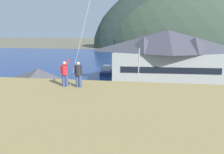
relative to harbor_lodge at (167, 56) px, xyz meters
The scene contains 17 objects.
ground_plane 23.45m from the harbor_lodge, 111.03° to the right, with size 600.00×600.00×0.00m, color #66604C.
parking_lot_pad 19.02m from the harbor_lodge, 116.69° to the right, with size 40.00×20.00×0.10m, color gray.
bay_water 39.98m from the harbor_lodge, 101.91° to the left, with size 360.00×84.00×0.03m, color navy.
far_hill_west_ridge 103.02m from the harbor_lodge, 70.60° to the left, with size 132.55×71.86×81.99m, color #3D4C38.
far_hill_east_peak 100.02m from the harbor_lodge, 69.61° to the left, with size 144.79×48.47×90.72m, color #2D3D33.
harbor_lodge is the anchor object (origin of this frame).
storage_shed_near_lot 24.57m from the harbor_lodge, 140.10° to the right, with size 8.08×6.42×5.13m.
wharf_dock 15.65m from the harbor_lodge, 131.73° to the left, with size 3.20×10.54×0.70m.
moored_boat_wharfside 16.29m from the harbor_lodge, 149.35° to the left, with size 2.90×7.74×2.16m.
parked_car_front_row_silver 24.87m from the harbor_lodge, 120.76° to the right, with size 4.32×2.30×1.82m.
parked_car_mid_row_center 21.40m from the harbor_lodge, 108.38° to the right, with size 4.24×2.14×1.82m.
parked_car_mid_row_far 15.25m from the harbor_lodge, 91.26° to the right, with size 4.23×2.11×1.82m.
parked_car_mid_row_near 18.52m from the harbor_lodge, 129.85° to the right, with size 4.29×2.24×1.82m.
parked_car_front_row_red 28.95m from the harbor_lodge, 131.35° to the right, with size 4.35×2.37×1.82m.
parking_light_pole 11.89m from the harbor_lodge, 115.28° to the right, with size 0.24×0.78×7.66m.
person_kite_flyer 31.10m from the harbor_lodge, 107.59° to the right, with size 0.52×0.68×1.86m.
person_companion 30.86m from the harbor_lodge, 105.84° to the right, with size 0.55×0.40×1.74m.
Camera 1 is at (4.27, -22.25, 10.21)m, focal length 35.07 mm.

